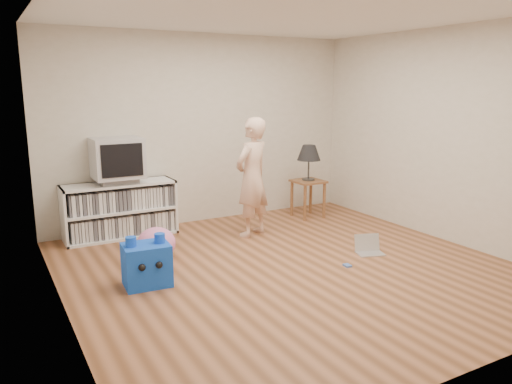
{
  "coord_description": "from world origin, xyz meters",
  "views": [
    {
      "loc": [
        -2.76,
        -4.21,
        1.9
      ],
      "look_at": [
        -0.19,
        0.4,
        0.77
      ],
      "focal_mm": 35.0,
      "sensor_mm": 36.0,
      "label": 1
    }
  ],
  "objects_px": {
    "person": "(252,177)",
    "plush_pink": "(156,243)",
    "dvd_deck": "(118,180)",
    "side_table": "(308,189)",
    "table_lamp": "(309,154)",
    "crt_tv": "(117,158)",
    "plush_blue": "(147,264)",
    "laptop": "(369,248)",
    "media_unit": "(120,210)"
  },
  "relations": [
    {
      "from": "person",
      "to": "plush_pink",
      "type": "bearing_deg",
      "value": -12.26
    },
    {
      "from": "dvd_deck",
      "to": "person",
      "type": "bearing_deg",
      "value": -27.29
    },
    {
      "from": "person",
      "to": "plush_pink",
      "type": "xyz_separation_m",
      "value": [
        -1.37,
        -0.29,
        -0.58
      ]
    },
    {
      "from": "side_table",
      "to": "table_lamp",
      "type": "bearing_deg",
      "value": 0.0
    },
    {
      "from": "crt_tv",
      "to": "table_lamp",
      "type": "distance_m",
      "value": 2.68
    },
    {
      "from": "dvd_deck",
      "to": "plush_pink",
      "type": "xyz_separation_m",
      "value": [
        0.13,
        -1.06,
        -0.55
      ]
    },
    {
      "from": "person",
      "to": "plush_blue",
      "type": "xyz_separation_m",
      "value": [
        -1.69,
        -0.96,
        -0.55
      ]
    },
    {
      "from": "laptop",
      "to": "person",
      "type": "bearing_deg",
      "value": 141.88
    },
    {
      "from": "media_unit",
      "to": "plush_blue",
      "type": "xyz_separation_m",
      "value": [
        -0.19,
        -1.75,
        -0.14
      ]
    },
    {
      "from": "table_lamp",
      "to": "laptop",
      "type": "distance_m",
      "value": 1.93
    },
    {
      "from": "table_lamp",
      "to": "laptop",
      "type": "bearing_deg",
      "value": -100.61
    },
    {
      "from": "side_table",
      "to": "dvd_deck",
      "type": "bearing_deg",
      "value": 172.07
    },
    {
      "from": "plush_blue",
      "to": "plush_pink",
      "type": "height_order",
      "value": "plush_blue"
    },
    {
      "from": "laptop",
      "to": "media_unit",
      "type": "bearing_deg",
      "value": 157.08
    },
    {
      "from": "crt_tv",
      "to": "plush_blue",
      "type": "bearing_deg",
      "value": -96.2
    },
    {
      "from": "crt_tv",
      "to": "side_table",
      "type": "relative_size",
      "value": 1.09
    },
    {
      "from": "side_table",
      "to": "laptop",
      "type": "relative_size",
      "value": 1.52
    },
    {
      "from": "dvd_deck",
      "to": "side_table",
      "type": "xyz_separation_m",
      "value": [
        2.66,
        -0.37,
        -0.32
      ]
    },
    {
      "from": "person",
      "to": "plush_pink",
      "type": "distance_m",
      "value": 1.52
    },
    {
      "from": "person",
      "to": "plush_pink",
      "type": "relative_size",
      "value": 3.56
    },
    {
      "from": "dvd_deck",
      "to": "plush_pink",
      "type": "distance_m",
      "value": 1.2
    },
    {
      "from": "plush_blue",
      "to": "table_lamp",
      "type": "bearing_deg",
      "value": 30.28
    },
    {
      "from": "media_unit",
      "to": "side_table",
      "type": "height_order",
      "value": "media_unit"
    },
    {
      "from": "dvd_deck",
      "to": "crt_tv",
      "type": "xyz_separation_m",
      "value": [
        0.0,
        -0.0,
        0.29
      ]
    },
    {
      "from": "dvd_deck",
      "to": "table_lamp",
      "type": "height_order",
      "value": "table_lamp"
    },
    {
      "from": "plush_pink",
      "to": "crt_tv",
      "type": "bearing_deg",
      "value": 96.86
    },
    {
      "from": "laptop",
      "to": "plush_pink",
      "type": "relative_size",
      "value": 0.85
    },
    {
      "from": "side_table",
      "to": "plush_pink",
      "type": "bearing_deg",
      "value": -164.74
    },
    {
      "from": "media_unit",
      "to": "laptop",
      "type": "distance_m",
      "value": 3.14
    },
    {
      "from": "media_unit",
      "to": "side_table",
      "type": "xyz_separation_m",
      "value": [
        2.66,
        -0.39,
        0.07
      ]
    },
    {
      "from": "table_lamp",
      "to": "person",
      "type": "relative_size",
      "value": 0.34
    },
    {
      "from": "plush_blue",
      "to": "dvd_deck",
      "type": "bearing_deg",
      "value": 88.47
    },
    {
      "from": "side_table",
      "to": "table_lamp",
      "type": "xyz_separation_m",
      "value": [
        0.0,
        0.0,
        0.53
      ]
    },
    {
      "from": "media_unit",
      "to": "table_lamp",
      "type": "height_order",
      "value": "table_lamp"
    },
    {
      "from": "media_unit",
      "to": "dvd_deck",
      "type": "xyz_separation_m",
      "value": [
        0.0,
        -0.02,
        0.39
      ]
    },
    {
      "from": "person",
      "to": "table_lamp",
      "type": "bearing_deg",
      "value": 175.26
    },
    {
      "from": "laptop",
      "to": "plush_pink",
      "type": "bearing_deg",
      "value": 174.41
    },
    {
      "from": "person",
      "to": "plush_pink",
      "type": "height_order",
      "value": "person"
    },
    {
      "from": "dvd_deck",
      "to": "laptop",
      "type": "relative_size",
      "value": 1.25
    },
    {
      "from": "dvd_deck",
      "to": "laptop",
      "type": "height_order",
      "value": "dvd_deck"
    },
    {
      "from": "media_unit",
      "to": "table_lamp",
      "type": "bearing_deg",
      "value": -8.26
    },
    {
      "from": "table_lamp",
      "to": "plush_blue",
      "type": "relative_size",
      "value": 1.02
    },
    {
      "from": "dvd_deck",
      "to": "table_lamp",
      "type": "xyz_separation_m",
      "value": [
        2.66,
        -0.37,
        0.21
      ]
    },
    {
      "from": "media_unit",
      "to": "side_table",
      "type": "bearing_deg",
      "value": -8.26
    },
    {
      "from": "side_table",
      "to": "media_unit",
      "type": "bearing_deg",
      "value": 171.74
    },
    {
      "from": "media_unit",
      "to": "person",
      "type": "xyz_separation_m",
      "value": [
        1.5,
        -0.79,
        0.41
      ]
    },
    {
      "from": "plush_pink",
      "to": "laptop",
      "type": "bearing_deg",
      "value": -24.1
    },
    {
      "from": "crt_tv",
      "to": "person",
      "type": "relative_size",
      "value": 0.39
    },
    {
      "from": "side_table",
      "to": "person",
      "type": "bearing_deg",
      "value": -160.72
    },
    {
      "from": "laptop",
      "to": "plush_pink",
      "type": "xyz_separation_m",
      "value": [
        -2.21,
        0.99,
        0.12
      ]
    }
  ]
}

